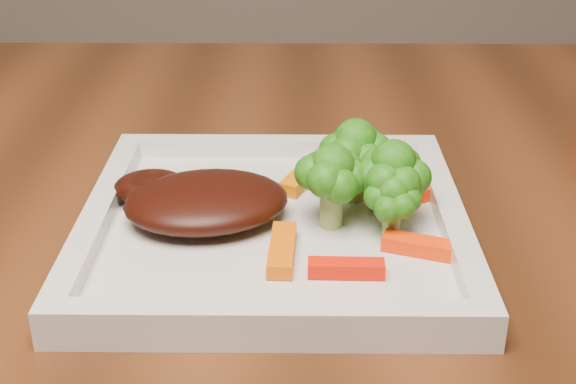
{
  "coord_description": "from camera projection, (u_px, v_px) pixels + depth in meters",
  "views": [
    {
      "loc": [
        -0.28,
        -0.55,
        1.04
      ],
      "look_at": [
        -0.28,
        -0.04,
        0.79
      ],
      "focal_mm": 50.0,
      "sensor_mm": 36.0,
      "label": 1
    }
  ],
  "objects": [
    {
      "name": "broccoli_0",
      "position": [
        355.0,
        157.0,
        0.6
      ],
      "size": [
        0.08,
        0.08,
        0.07
      ],
      "primitive_type": null,
      "rotation": [
        0.0,
        0.0,
        -0.42
      ],
      "color": "#2E7613",
      "rests_on": "plate"
    },
    {
      "name": "carrot_2",
      "position": [
        282.0,
        250.0,
        0.53
      ],
      "size": [
        0.02,
        0.06,
        0.01
      ],
      "primitive_type": "cube",
      "rotation": [
        0.0,
        0.0,
        1.52
      ],
      "color": "#E15D03",
      "rests_on": "plate"
    },
    {
      "name": "steak",
      "position": [
        206.0,
        201.0,
        0.57
      ],
      "size": [
        0.13,
        0.11,
        0.03
      ],
      "primitive_type": "ellipsoid",
      "rotation": [
        0.0,
        0.0,
        0.21
      ],
      "color": "#330D07",
      "rests_on": "plate"
    },
    {
      "name": "broccoli_3",
      "position": [
        332.0,
        186.0,
        0.56
      ],
      "size": [
        0.07,
        0.07,
        0.06
      ],
      "primitive_type": null,
      "rotation": [
        0.0,
        0.0,
        -0.25
      ],
      "color": "#2B6410",
      "rests_on": "plate"
    },
    {
      "name": "carrot_3",
      "position": [
        409.0,
        195.0,
        0.6
      ],
      "size": [
        0.06,
        0.04,
        0.01
      ],
      "primitive_type": "cube",
      "rotation": [
        0.0,
        0.0,
        0.45
      ],
      "color": "#FF3404",
      "rests_on": "plate"
    },
    {
      "name": "carrot_4",
      "position": [
        302.0,
        177.0,
        0.63
      ],
      "size": [
        0.04,
        0.06,
        0.01
      ],
      "primitive_type": "cube",
      "rotation": [
        0.0,
        0.0,
        1.15
      ],
      "color": "#D56A03",
      "rests_on": "plate"
    },
    {
      "name": "carrot_0",
      "position": [
        346.0,
        268.0,
        0.51
      ],
      "size": [
        0.05,
        0.01,
        0.01
      ],
      "primitive_type": "cube",
      "rotation": [
        0.0,
        0.0,
        -0.02
      ],
      "color": "red",
      "rests_on": "plate"
    },
    {
      "name": "carrot_1",
      "position": [
        425.0,
        247.0,
        0.53
      ],
      "size": [
        0.06,
        0.03,
        0.01
      ],
      "primitive_type": "cube",
      "rotation": [
        0.0,
        0.0,
        -0.34
      ],
      "color": "#FF3404",
      "rests_on": "plate"
    },
    {
      "name": "broccoli_1",
      "position": [
        392.0,
        182.0,
        0.56
      ],
      "size": [
        0.07,
        0.07,
        0.06
      ],
      "primitive_type": null,
      "rotation": [
        0.0,
        0.0,
        0.22
      ],
      "color": "#1E6510",
      "rests_on": "plate"
    },
    {
      "name": "plate",
      "position": [
        274.0,
        230.0,
        0.58
      ],
      "size": [
        0.27,
        0.27,
        0.01
      ],
      "primitive_type": "cube",
      "color": "silver",
      "rests_on": "dining_table"
    },
    {
      "name": "broccoli_2",
      "position": [
        393.0,
        198.0,
        0.55
      ],
      "size": [
        0.06,
        0.06,
        0.06
      ],
      "primitive_type": null,
      "rotation": [
        0.0,
        0.0,
        0.41
      ],
      "color": "#295D0F",
      "rests_on": "plate"
    }
  ]
}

